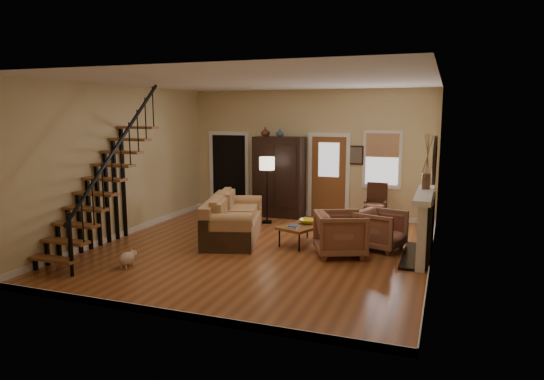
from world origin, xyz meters
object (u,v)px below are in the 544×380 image
(armchair_right, at_px, (381,230))
(floor_lamp, at_px, (267,190))
(sofa, at_px, (233,219))
(armchair_left, at_px, (341,234))
(armoire, at_px, (279,177))
(coffee_table, at_px, (304,235))
(side_chair, at_px, (376,204))

(armchair_right, xyz_separation_m, floor_lamp, (-2.97, 1.42, 0.43))
(sofa, xyz_separation_m, armchair_left, (2.43, -0.40, -0.02))
(armchair_left, distance_m, floor_lamp, 3.17)
(sofa, bearing_deg, armoire, 70.56)
(sofa, height_order, coffee_table, sofa)
(coffee_table, bearing_deg, sofa, -176.25)
(floor_lamp, height_order, side_chair, floor_lamp)
(coffee_table, bearing_deg, armoire, 119.29)
(armchair_left, relative_size, floor_lamp, 0.57)
(armchair_left, relative_size, armchair_right, 1.08)
(armchair_left, bearing_deg, floor_lamp, 24.09)
(armoire, relative_size, coffee_table, 1.92)
(coffee_table, relative_size, side_chair, 1.07)
(coffee_table, bearing_deg, floor_lamp, 131.07)
(armoire, bearing_deg, sofa, -93.04)
(sofa, bearing_deg, armchair_left, -25.78)
(armoire, distance_m, coffee_table, 3.00)
(armchair_left, xyz_separation_m, side_chair, (0.26, 2.82, 0.09))
(armchair_right, xyz_separation_m, side_chair, (-0.41, 2.10, 0.12))
(armoire, relative_size, side_chair, 2.06)
(armoire, height_order, armchair_left, armoire)
(coffee_table, distance_m, side_chair, 2.60)
(armoire, distance_m, sofa, 2.69)
(floor_lamp, bearing_deg, sofa, -94.17)
(armoire, height_order, side_chair, armoire)
(coffee_table, relative_size, floor_lamp, 0.66)
(armchair_left, bearing_deg, sofa, 57.52)
(armchair_right, bearing_deg, armoire, 68.35)
(armoire, relative_size, sofa, 0.88)
(armoire, height_order, floor_lamp, armoire)
(armoire, xyz_separation_m, side_chair, (2.55, -0.20, -0.54))
(floor_lamp, distance_m, side_chair, 2.67)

